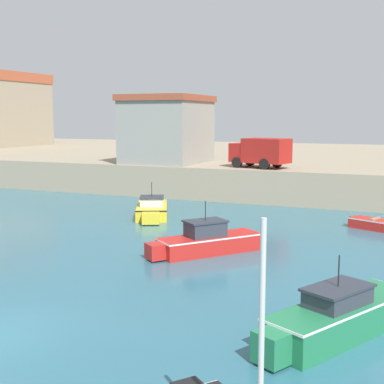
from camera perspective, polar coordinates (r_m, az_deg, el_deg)
quay_seawall at (r=57.87m, az=11.61°, el=2.91°), size 120.00×40.00×2.46m
motorboat_green_0 at (r=16.29m, az=15.42°, el=-12.65°), size 3.90×5.99×2.41m
motorboat_yellow_2 at (r=33.64m, az=-4.29°, el=-1.85°), size 3.51×5.21×2.21m
motorboat_red_3 at (r=24.77m, az=1.57°, el=-5.27°), size 4.46×5.09×2.45m
dinghy_red_4 at (r=31.60m, az=19.10°, el=-3.25°), size 3.34×2.15×0.65m
harbor_shed_near_wharf at (r=44.54m, az=-2.63°, el=6.74°), size 6.01×7.31×5.53m
truck_on_quay at (r=40.22m, az=7.31°, el=4.30°), size 4.67×3.06×2.20m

